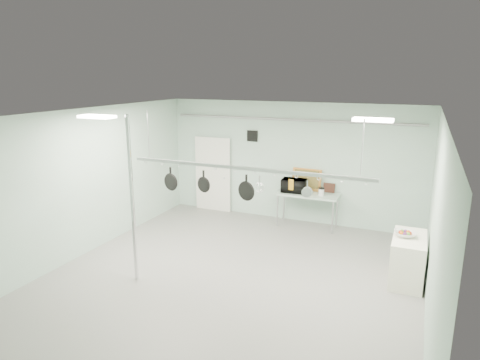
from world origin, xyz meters
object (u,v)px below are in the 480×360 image
at_px(prep_table, 308,196).
at_px(skillet_mid, 204,181).
at_px(chrome_pole, 132,200).
at_px(pot_rack, 244,167).
at_px(microwave, 294,186).
at_px(skillet_right, 246,188).
at_px(side_cabinet, 408,259).
at_px(skillet_left, 171,179).
at_px(coffee_canister, 321,192).
at_px(fruit_bowl, 405,234).

height_order(prep_table, skillet_mid, skillet_mid).
relative_size(chrome_pole, pot_rack, 0.67).
height_order(microwave, skillet_right, skillet_right).
distance_m(side_cabinet, skillet_right, 3.40).
relative_size(chrome_pole, side_cabinet, 2.67).
distance_m(microwave, skillet_left, 3.75).
distance_m(prep_table, microwave, 0.44).
bearing_deg(microwave, prep_table, 177.89).
distance_m(coffee_canister, skillet_mid, 3.72).
relative_size(prep_table, side_cabinet, 1.33).
xyz_separation_m(side_cabinet, microwave, (-2.92, 2.19, 0.63)).
xyz_separation_m(skillet_left, skillet_right, (1.65, 0.00, -0.02)).
bearing_deg(skillet_mid, fruit_bowl, 31.27).
height_order(skillet_left, skillet_right, same).
bearing_deg(pot_rack, side_cabinet, 20.45).
distance_m(chrome_pole, fruit_bowl, 5.20).
xyz_separation_m(chrome_pole, fruit_bowl, (4.76, 2.01, -0.65)).
xyz_separation_m(microwave, fruit_bowl, (2.82, -2.18, -0.13)).
bearing_deg(pot_rack, skillet_mid, 180.00).
xyz_separation_m(fruit_bowl, skillet_right, (-2.81, -1.11, 0.88)).
distance_m(side_cabinet, fruit_bowl, 0.51).
bearing_deg(coffee_canister, skillet_right, -102.52).
bearing_deg(fruit_bowl, skillet_left, -166.10).
xyz_separation_m(prep_table, skillet_right, (-0.36, -3.30, 1.00)).
distance_m(side_cabinet, skillet_mid, 4.21).
bearing_deg(fruit_bowl, skillet_mid, -163.43).
relative_size(pot_rack, skillet_right, 9.43).
bearing_deg(microwave, skillet_right, 85.98).
height_order(microwave, fruit_bowl, microwave).
relative_size(chrome_pole, coffee_canister, 18.10).
height_order(prep_table, microwave, microwave).
distance_m(pot_rack, coffee_canister, 3.55).
bearing_deg(microwave, pot_rack, 85.24).
xyz_separation_m(side_cabinet, skillet_mid, (-3.81, -1.10, 1.41)).
xyz_separation_m(pot_rack, skillet_right, (0.04, 0.00, -0.40)).
bearing_deg(skillet_mid, skillet_left, -165.30).
relative_size(pot_rack, fruit_bowl, 12.09).
xyz_separation_m(prep_table, coffee_canister, (0.36, -0.06, 0.16)).
xyz_separation_m(coffee_canister, skillet_right, (-0.72, -3.24, 0.84)).
height_order(side_cabinet, microwave, microwave).
distance_m(skillet_left, skillet_mid, 0.75).
bearing_deg(skillet_right, coffee_canister, 93.16).
distance_m(prep_table, skillet_right, 3.47).
xyz_separation_m(coffee_canister, fruit_bowl, (2.09, -2.13, -0.04)).
height_order(coffee_canister, fruit_bowl, coffee_canister).
xyz_separation_m(pot_rack, coffee_canister, (0.76, 3.24, -1.24)).
relative_size(side_cabinet, skillet_left, 2.52).
xyz_separation_m(chrome_pole, pot_rack, (1.90, 0.90, 0.63)).
distance_m(prep_table, skillet_left, 4.00).
height_order(coffee_canister, skillet_right, skillet_right).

